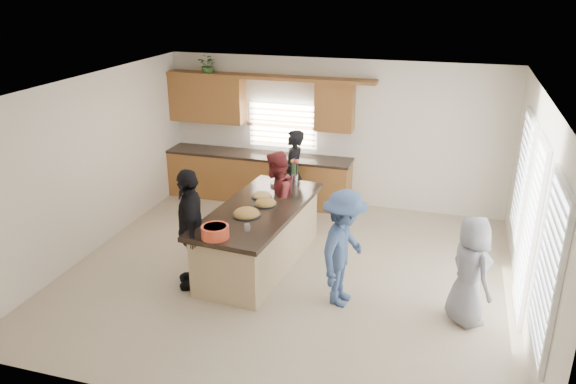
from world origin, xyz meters
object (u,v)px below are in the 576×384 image
(woman_left_front, at_px, (191,228))
(woman_left_mid, at_px, (276,201))
(woman_left_back, at_px, (293,174))
(salad_bowl, at_px, (215,231))
(island, at_px, (260,237))
(woman_right_front, at_px, (470,271))
(woman_right_back, at_px, (344,248))

(woman_left_front, bearing_deg, woman_left_mid, 124.51)
(woman_left_back, bearing_deg, woman_left_front, -24.26)
(salad_bowl, xyz_separation_m, woman_left_mid, (0.27, 1.78, -0.22))
(salad_bowl, height_order, woman_left_front, woman_left_front)
(island, height_order, woman_right_front, woman_right_front)
(island, height_order, woman_right_back, woman_right_back)
(woman_right_front, bearing_deg, salad_bowl, 65.07)
(island, bearing_deg, woman_right_front, -8.17)
(woman_right_back, relative_size, woman_right_front, 1.11)
(woman_left_back, distance_m, woman_right_back, 3.03)
(woman_left_front, relative_size, woman_right_back, 1.08)
(woman_left_back, height_order, woman_left_front, woman_left_front)
(woman_left_front, bearing_deg, woman_right_front, 64.55)
(salad_bowl, relative_size, woman_right_back, 0.23)
(woman_left_mid, relative_size, woman_right_front, 1.12)
(salad_bowl, height_order, woman_right_back, woman_right_back)
(woman_left_mid, bearing_deg, woman_left_back, -171.00)
(woman_left_mid, bearing_deg, salad_bowl, -3.57)
(woman_right_back, bearing_deg, island, 74.58)
(island, height_order, woman_left_front, woman_left_front)
(woman_left_front, bearing_deg, island, 112.10)
(island, relative_size, woman_left_front, 1.58)
(salad_bowl, xyz_separation_m, woman_right_back, (1.64, 0.44, -0.23))
(salad_bowl, bearing_deg, island, 79.94)
(woman_left_back, xyz_separation_m, woman_left_front, (-0.69, -2.79, 0.06))
(woman_left_mid, xyz_separation_m, woman_left_front, (-0.78, -1.47, 0.06))
(salad_bowl, height_order, woman_left_mid, woman_left_mid)
(island, bearing_deg, woman_right_back, -21.50)
(salad_bowl, xyz_separation_m, woman_left_back, (0.18, 3.09, -0.22))
(island, bearing_deg, woman_left_mid, 88.94)
(island, xyz_separation_m, woman_left_back, (-0.03, 1.94, 0.37))
(woman_right_back, bearing_deg, salad_bowl, 115.86)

